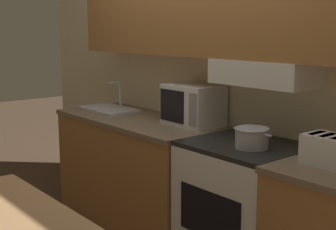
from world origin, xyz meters
TOP-DOWN VIEW (x-y plane):
  - wall_back at (0.01, -0.06)m, footprint 5.24×0.38m
  - lower_counter_main at (-0.64, -0.33)m, footprint 1.58×0.68m
  - stove_range at (0.51, -0.32)m, footprint 0.73×0.64m
  - cooking_pot at (0.61, -0.38)m, footprint 0.29×0.21m
  - microwave at (-0.14, -0.18)m, footprint 0.43×0.31m
  - toaster at (1.13, -0.34)m, footprint 0.30×0.20m
  - sink_basin at (-1.08, -0.33)m, footprint 0.55×0.34m

SIDE VIEW (x-z plane):
  - stove_range at x=0.51m, z-range 0.00..0.90m
  - lower_counter_main at x=-0.64m, z-range 0.00..0.90m
  - sink_basin at x=-1.08m, z-range 0.79..1.05m
  - cooking_pot at x=0.61m, z-range 0.91..1.03m
  - toaster at x=1.13m, z-range 0.90..1.07m
  - microwave at x=-0.14m, z-range 0.90..1.21m
  - wall_back at x=0.01m, z-range 0.22..2.77m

